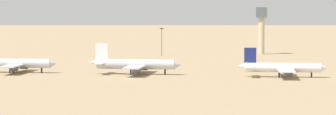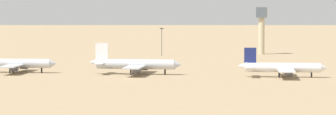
# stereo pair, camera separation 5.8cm
# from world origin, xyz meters

# --- Properties ---
(ground) EXTENTS (4000.00, 4000.00, 0.00)m
(ground) POSITION_xyz_m (0.00, 0.00, 0.00)
(ground) COLOR #9E8460
(parked_jet_navy_2) EXTENTS (33.02, 28.02, 10.91)m
(parked_jet_navy_2) POSITION_xyz_m (-49.57, 13.49, 3.58)
(parked_jet_navy_2) COLOR silver
(parked_jet_navy_2) RESTS_ON ground
(parked_jet_white_3) EXTENTS (34.89, 29.51, 11.52)m
(parked_jet_white_3) POSITION_xyz_m (-3.03, 17.34, 3.78)
(parked_jet_white_3) COLOR silver
(parked_jet_white_3) RESTS_ON ground
(parked_jet_navy_4) EXTENTS (31.79, 27.03, 10.51)m
(parked_jet_navy_4) POSITION_xyz_m (51.15, 18.68, 3.44)
(parked_jet_navy_4) COLOR white
(parked_jet_navy_4) RESTS_ON ground
(control_tower) EXTENTS (5.20, 5.20, 24.37)m
(control_tower) POSITION_xyz_m (26.54, 150.04, 14.71)
(control_tower) COLOR #C6B793
(control_tower) RESTS_ON ground
(light_pole_mid) EXTENTS (1.80, 0.50, 13.95)m
(light_pole_mid) POSITION_xyz_m (-20.49, 125.19, 8.16)
(light_pole_mid) COLOR #59595E
(light_pole_mid) RESTS_ON ground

